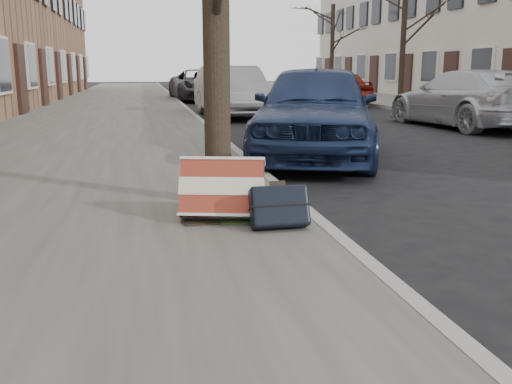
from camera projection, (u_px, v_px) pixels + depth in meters
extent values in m
plane|color=black|center=(499.00, 251.00, 4.53)|extent=(120.00, 120.00, 0.00)
cube|color=#67655D|center=(111.00, 112.00, 18.19)|extent=(5.00, 70.00, 0.12)
cube|color=slate|center=(442.00, 107.00, 20.38)|extent=(4.00, 70.00, 0.12)
cube|color=black|center=(228.00, 211.00, 5.27)|extent=(0.85, 0.85, 0.02)
cube|color=maroon|center=(222.00, 189.00, 4.95)|extent=(0.79, 0.56, 0.55)
cube|color=black|center=(279.00, 206.00, 4.70)|extent=(0.49, 0.29, 0.38)
imported|color=#19274B|center=(316.00, 110.00, 9.07)|extent=(3.24, 4.87, 1.54)
imported|color=#97989D|center=(232.00, 91.00, 16.94)|extent=(1.90, 4.66, 1.50)
imported|color=#35353A|center=(200.00, 85.00, 25.15)|extent=(2.62, 5.12, 1.38)
imported|color=#B1B4B9|center=(466.00, 99.00, 13.83)|extent=(2.25, 4.92, 1.40)
imported|color=maroon|center=(335.00, 88.00, 22.17)|extent=(1.99, 4.10, 1.35)
cylinder|color=black|center=(403.00, 37.00, 21.80)|extent=(0.21, 0.21, 4.98)
cylinder|color=black|center=(332.00, 49.00, 29.92)|extent=(0.22, 0.22, 4.55)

